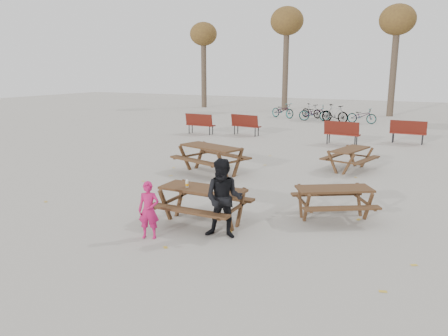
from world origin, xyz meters
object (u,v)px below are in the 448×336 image
at_px(main_picnic_table, 203,197).
at_px(soda_bottle, 187,184).
at_px(picnic_table_north, 211,160).
at_px(picnic_table_east, 333,203).
at_px(food_tray, 217,190).
at_px(child, 149,210).
at_px(adult, 224,199).
at_px(picnic_table_far, 350,159).

xyz_separation_m(main_picnic_table, soda_bottle, (-0.32, -0.10, 0.26)).
bearing_deg(picnic_table_north, picnic_table_east, -12.76).
relative_size(food_tray, picnic_table_north, 0.09).
distance_m(main_picnic_table, picnic_table_north, 4.54).
height_order(food_tray, picnic_table_east, food_tray).
distance_m(child, picnic_table_north, 5.47).
bearing_deg(child, main_picnic_table, 45.49).
distance_m(child, adult, 1.46).
height_order(picnic_table_east, picnic_table_far, picnic_table_far).
relative_size(adult, picnic_table_east, 0.97).
xyz_separation_m(food_tray, picnic_table_east, (2.03, 1.62, -0.44)).
bearing_deg(child, picnic_table_north, 84.68).
distance_m(food_tray, adult, 0.58).
bearing_deg(main_picnic_table, picnic_table_far, 74.41).
bearing_deg(picnic_table_north, food_tray, -43.11).
distance_m(main_picnic_table, food_tray, 0.44).
relative_size(main_picnic_table, child, 1.60).
xyz_separation_m(soda_bottle, picnic_table_north, (-1.69, 4.17, -0.41)).
relative_size(soda_bottle, picnic_table_far, 0.10).
xyz_separation_m(adult, picnic_table_far, (1.05, 6.98, -0.43)).
height_order(adult, picnic_table_far, adult).
bearing_deg(soda_bottle, picnic_table_far, 72.09).
bearing_deg(picnic_table_east, adult, -160.09).
distance_m(food_tray, soda_bottle, 0.70).
bearing_deg(soda_bottle, picnic_table_north, 112.07).
height_order(child, adult, adult).
relative_size(child, picnic_table_east, 0.70).
height_order(child, picnic_table_far, child).
distance_m(soda_bottle, adult, 1.15).
xyz_separation_m(main_picnic_table, food_tray, (0.38, -0.07, 0.21)).
bearing_deg(picnic_table_east, soda_bottle, 179.80).
distance_m(adult, picnic_table_north, 5.36).
relative_size(main_picnic_table, food_tray, 10.00).
height_order(main_picnic_table, food_tray, food_tray).
bearing_deg(child, picnic_table_east, 22.00).
xyz_separation_m(picnic_table_east, picnic_table_far, (-0.60, 4.92, 0.01)).
xyz_separation_m(main_picnic_table, picnic_table_east, (2.41, 1.55, -0.24)).
relative_size(food_tray, adult, 0.12).
distance_m(main_picnic_table, soda_bottle, 0.42).
height_order(food_tray, adult, adult).
xyz_separation_m(soda_bottle, picnic_table_east, (2.73, 1.65, -0.50)).
xyz_separation_m(picnic_table_north, picnic_table_far, (3.81, 2.40, -0.08)).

